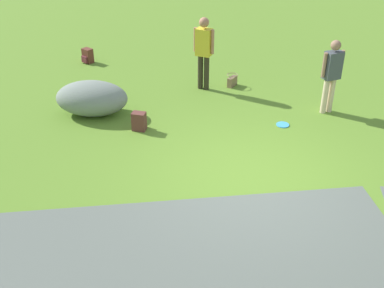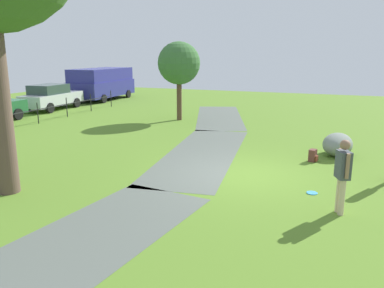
% 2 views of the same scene
% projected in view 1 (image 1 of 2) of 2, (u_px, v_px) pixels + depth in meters
% --- Properties ---
extents(ground_plane, '(48.00, 48.00, 0.00)m').
position_uv_depth(ground_plane, '(252.00, 179.00, 8.62)').
color(ground_plane, '#577E27').
extents(footpath_segment_mid, '(8.24, 3.38, 0.01)m').
position_uv_depth(footpath_segment_mid, '(134.00, 253.00, 6.99)').
color(footpath_segment_mid, '#565D55').
rests_on(footpath_segment_mid, ground).
extents(lawn_boulder, '(1.65, 1.09, 0.77)m').
position_uv_depth(lawn_boulder, '(92.00, 98.00, 10.63)').
color(lawn_boulder, slate).
rests_on(lawn_boulder, ground).
extents(woman_with_handbag, '(0.48, 0.36, 1.79)m').
position_uv_depth(woman_with_handbag, '(204.00, 48.00, 11.49)').
color(woman_with_handbag, '#2C291A').
rests_on(woman_with_handbag, ground).
extents(man_near_boulder, '(0.49, 0.36, 1.67)m').
position_uv_depth(man_near_boulder, '(332.00, 72.00, 10.42)').
color(man_near_boulder, beige).
rests_on(man_near_boulder, ground).
extents(handbag_on_grass, '(0.38, 0.38, 0.31)m').
position_uv_depth(handbag_on_grass, '(232.00, 81.00, 12.09)').
color(handbag_on_grass, '#7C6145').
rests_on(handbag_on_grass, ground).
extents(backpack_by_boulder, '(0.32, 0.31, 0.40)m').
position_uv_depth(backpack_by_boulder, '(139.00, 121.00, 10.10)').
color(backpack_by_boulder, brown).
rests_on(backpack_by_boulder, ground).
extents(spare_backpack_on_lawn, '(0.35, 0.35, 0.40)m').
position_uv_depth(spare_backpack_on_lawn, '(88.00, 56.00, 13.48)').
color(spare_backpack_on_lawn, '#5C2D21').
rests_on(spare_backpack_on_lawn, ground).
extents(frisbee_on_grass, '(0.27, 0.27, 0.02)m').
position_uv_depth(frisbee_on_grass, '(283.00, 125.00, 10.36)').
color(frisbee_on_grass, '#3E9EDF').
rests_on(frisbee_on_grass, ground).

